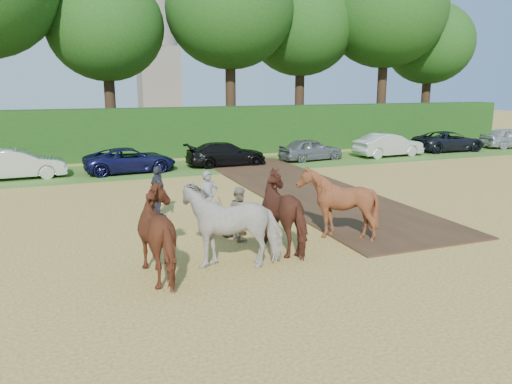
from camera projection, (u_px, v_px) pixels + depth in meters
ground at (361, 239)px, 14.64m from camera, size 120.00×120.00×0.00m
earth_strip at (302, 188)px, 21.55m from camera, size 4.50×17.00×0.05m
grass_verge at (222, 166)px, 27.42m from camera, size 50.00×5.00×0.03m
hedgerow at (200, 131)px, 31.21m from camera, size 46.00×1.60×3.00m
spectator_near at (240, 213)px, 14.45m from camera, size 0.64×0.80×1.56m
spectator_far at (158, 192)px, 16.68m from camera, size 0.66×1.12×1.79m
plough_team at (260, 216)px, 13.14m from camera, size 6.98×5.50×2.10m
parked_cars at (272, 151)px, 28.32m from camera, size 40.83×3.08×1.48m
treeline at (159, 11)px, 31.92m from camera, size 48.70×10.60×14.21m
church at (156, 8)px, 63.28m from camera, size 5.20×5.20×27.00m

